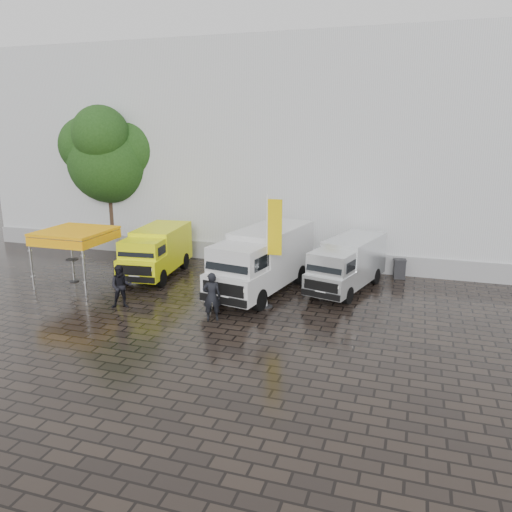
{
  "coord_description": "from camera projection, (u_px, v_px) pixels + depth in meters",
  "views": [
    {
      "loc": [
        5.88,
        -17.69,
        7.38
      ],
      "look_at": [
        -0.56,
        2.2,
        1.96
      ],
      "focal_mm": 35.0,
      "sensor_mm": 36.0,
      "label": 1
    }
  ],
  "objects": [
    {
      "name": "van_yellow",
      "position": [
        156.0,
        253.0,
        25.24
      ],
      "size": [
        2.56,
        5.4,
        2.41
      ],
      "primitive_type": null,
      "rotation": [
        0.0,
        0.0,
        0.11
      ],
      "color": "#EBF40C",
      "rests_on": "ground"
    },
    {
      "name": "person_front",
      "position": [
        212.0,
        297.0,
        19.4
      ],
      "size": [
        0.84,
        0.71,
        1.95
      ],
      "primitive_type": "imported",
      "rotation": [
        0.0,
        0.0,
        3.54
      ],
      "color": "black",
      "rests_on": "ground"
    },
    {
      "name": "wheelie_bin",
      "position": [
        400.0,
        269.0,
        25.03
      ],
      "size": [
        0.66,
        0.66,
        0.98
      ],
      "primitive_type": "cube",
      "rotation": [
        0.0,
        0.0,
        0.13
      ],
      "color": "black",
      "rests_on": "ground"
    },
    {
      "name": "exhibition_hall",
      "position": [
        358.0,
        149.0,
        32.53
      ],
      "size": [
        44.0,
        16.0,
        12.0
      ],
      "primitive_type": "cube",
      "color": "silver",
      "rests_on": "ground"
    },
    {
      "name": "tree",
      "position": [
        110.0,
        156.0,
        29.73
      ],
      "size": [
        4.97,
        4.97,
        8.92
      ],
      "color": "black",
      "rests_on": "ground"
    },
    {
      "name": "ground",
      "position": [
        252.0,
        318.0,
        19.9
      ],
      "size": [
        120.0,
        120.0,
        0.0
      ],
      "primitive_type": "plane",
      "color": "black",
      "rests_on": "ground"
    },
    {
      "name": "cocktail_table",
      "position": [
        73.0,
        270.0,
        24.45
      ],
      "size": [
        0.6,
        0.6,
        1.14
      ],
      "primitive_type": "cylinder",
      "color": "black",
      "rests_on": "ground"
    },
    {
      "name": "person_tent",
      "position": [
        121.0,
        287.0,
        20.8
      ],
      "size": [
        1.12,
        1.04,
        1.85
      ],
      "primitive_type": "imported",
      "rotation": [
        0.0,
        0.0,
        0.49
      ],
      "color": "black",
      "rests_on": "ground"
    },
    {
      "name": "van_white",
      "position": [
        262.0,
        262.0,
        22.6
      ],
      "size": [
        3.39,
        6.95,
        2.88
      ],
      "primitive_type": null,
      "rotation": [
        0.0,
        0.0,
        -0.18
      ],
      "color": "silver",
      "rests_on": "ground"
    },
    {
      "name": "van_silver",
      "position": [
        347.0,
        265.0,
        23.02
      ],
      "size": [
        3.17,
        5.75,
        2.37
      ],
      "primitive_type": null,
      "rotation": [
        0.0,
        0.0,
        -0.26
      ],
      "color": "silver",
      "rests_on": "ground"
    },
    {
      "name": "canopy_tent",
      "position": [
        74.0,
        234.0,
        23.58
      ],
      "size": [
        3.07,
        3.07,
        2.66
      ],
      "color": "silver",
      "rests_on": "ground"
    },
    {
      "name": "hall_plinth",
      "position": [
        335.0,
        260.0,
        26.5
      ],
      "size": [
        44.0,
        0.15,
        1.0
      ],
      "primitive_type": "cube",
      "color": "gray",
      "rests_on": "ground"
    },
    {
      "name": "flagpole",
      "position": [
        271.0,
        246.0,
        20.39
      ],
      "size": [
        0.88,
        0.5,
        4.78
      ],
      "color": "black",
      "rests_on": "ground"
    }
  ]
}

